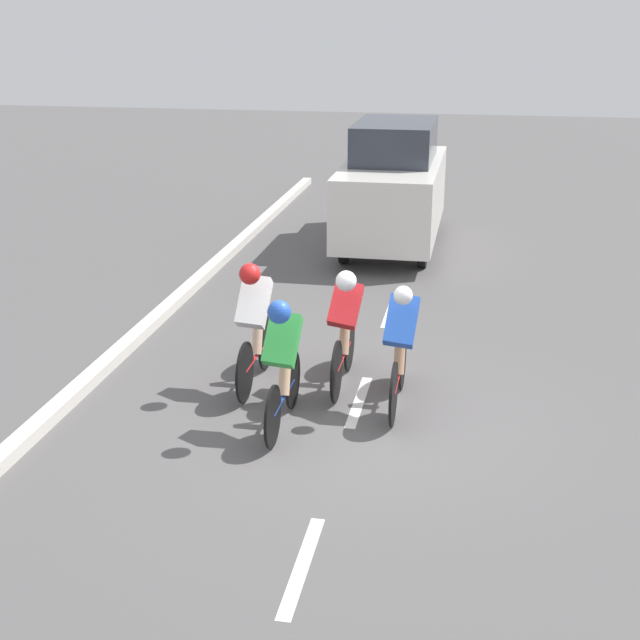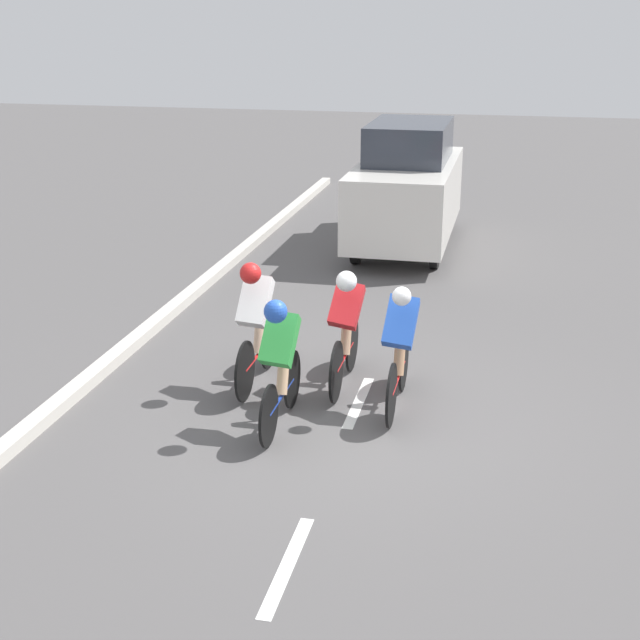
% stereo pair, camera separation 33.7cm
% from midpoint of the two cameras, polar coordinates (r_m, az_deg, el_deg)
% --- Properties ---
extents(ground_plane, '(60.00, 60.00, 0.00)m').
position_cam_midpoint_polar(ground_plane, '(9.80, 1.23, -6.07)').
color(ground_plane, '#565454').
extents(lane_stripe_near, '(0.12, 1.40, 0.01)m').
position_cam_midpoint_polar(lane_stripe_near, '(7.36, -2.53, -15.44)').
color(lane_stripe_near, white).
rests_on(lane_stripe_near, ground).
extents(lane_stripe_mid, '(0.12, 1.40, 0.01)m').
position_cam_midpoint_polar(lane_stripe_mid, '(10.11, 1.55, -5.24)').
color(lane_stripe_mid, white).
rests_on(lane_stripe_mid, ground).
extents(lane_stripe_far, '(0.12, 1.40, 0.01)m').
position_cam_midpoint_polar(lane_stripe_far, '(13.06, 3.77, 0.51)').
color(lane_stripe_far, white).
rests_on(lane_stripe_far, ground).
extents(curb, '(0.20, 26.07, 0.14)m').
position_cam_midpoint_polar(curb, '(10.99, -15.18, -3.47)').
color(curb, beige).
rests_on(curb, ground).
extents(cyclist_white, '(0.36, 1.70, 1.57)m').
position_cam_midpoint_polar(cyclist_white, '(10.23, -5.17, -0.00)').
color(cyclist_white, black).
rests_on(cyclist_white, ground).
extents(cyclist_green, '(0.37, 1.61, 1.50)m').
position_cam_midpoint_polar(cyclist_green, '(9.17, -3.48, -2.45)').
color(cyclist_green, black).
rests_on(cyclist_green, ground).
extents(cyclist_red, '(0.40, 1.66, 1.49)m').
position_cam_midpoint_polar(cyclist_red, '(10.19, 0.64, -0.28)').
color(cyclist_red, black).
rests_on(cyclist_red, ground).
extents(cyclist_blue, '(0.37, 1.68, 1.49)m').
position_cam_midpoint_polar(cyclist_blue, '(9.69, 4.17, -1.49)').
color(cyclist_blue, black).
rests_on(cyclist_blue, ground).
extents(support_car, '(1.70, 4.23, 2.27)m').
position_cam_midpoint_polar(support_car, '(16.55, 4.11, 8.55)').
color(support_car, black).
rests_on(support_car, ground).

